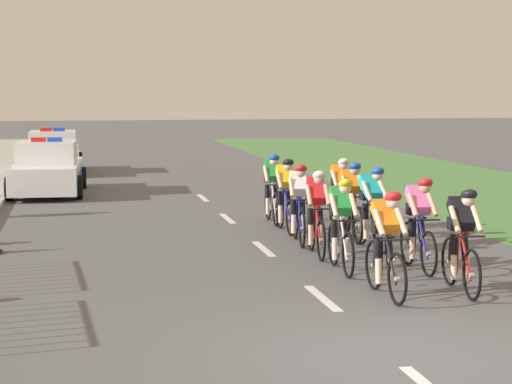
{
  "coord_description": "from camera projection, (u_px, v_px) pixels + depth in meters",
  "views": [
    {
      "loc": [
        -3.33,
        -8.98,
        2.88
      ],
      "look_at": [
        -0.23,
        6.42,
        1.1
      ],
      "focal_mm": 62.97,
      "sensor_mm": 36.0,
      "label": 1
    }
  ],
  "objects": [
    {
      "name": "cyclist_third",
      "position": [
        341.0,
        223.0,
        14.22
      ],
      "size": [
        0.43,
        1.72,
        1.56
      ],
      "color": "black",
      "rests_on": "ground"
    },
    {
      "name": "cyclist_sixth",
      "position": [
        371.0,
        207.0,
        16.25
      ],
      "size": [
        0.44,
        1.72,
        1.56
      ],
      "color": "black",
      "rests_on": "ground"
    },
    {
      "name": "cyclist_fourth",
      "position": [
        419.0,
        222.0,
        14.3
      ],
      "size": [
        0.42,
        1.72,
        1.56
      ],
      "color": "black",
      "rests_on": "ground"
    },
    {
      "name": "cyclist_seventh",
      "position": [
        299.0,
        202.0,
        16.87
      ],
      "size": [
        0.45,
        1.72,
        1.56
      ],
      "color": "black",
      "rests_on": "ground"
    },
    {
      "name": "cyclist_eighth",
      "position": [
        351.0,
        200.0,
        17.3
      ],
      "size": [
        0.42,
        1.72,
        1.56
      ],
      "color": "black",
      "rests_on": "ground"
    },
    {
      "name": "cyclist_ninth",
      "position": [
        285.0,
        194.0,
        18.25
      ],
      "size": [
        0.42,
        1.72,
        1.56
      ],
      "color": "black",
      "rests_on": "ground"
    },
    {
      "name": "cyclist_tenth",
      "position": [
        340.0,
        193.0,
        18.41
      ],
      "size": [
        0.43,
        1.72,
        1.56
      ],
      "color": "black",
      "rests_on": "ground"
    },
    {
      "name": "police_car_nearest",
      "position": [
        48.0,
        170.0,
        25.01
      ],
      "size": [
        2.15,
        4.48,
        1.59
      ],
      "color": "white",
      "rests_on": "ground"
    },
    {
      "name": "cyclist_eleventh",
      "position": [
        272.0,
        187.0,
        19.49
      ],
      "size": [
        0.43,
        1.72,
        1.56
      ],
      "color": "black",
      "rests_on": "ground"
    },
    {
      "name": "lane_markings_centre",
      "position": [
        264.0,
        249.0,
        16.4
      ],
      "size": [
        0.14,
        17.6,
        0.01
      ],
      "color": "white",
      "rests_on": "ground"
    },
    {
      "name": "ground_plane",
      "position": [
        393.0,
        357.0,
        9.73
      ],
      "size": [
        160.0,
        160.0,
        0.0
      ],
      "primitive_type": "plane",
      "color": "#56565B"
    },
    {
      "name": "cyclist_second",
      "position": [
        462.0,
        239.0,
        12.72
      ],
      "size": [
        0.45,
        1.72,
        1.56
      ],
      "color": "black",
      "rests_on": "ground"
    },
    {
      "name": "cyclist_lead",
      "position": [
        386.0,
        242.0,
        12.45
      ],
      "size": [
        0.42,
        1.72,
        1.56
      ],
      "color": "black",
      "rests_on": "ground"
    },
    {
      "name": "cyclist_fifth",
      "position": [
        316.0,
        212.0,
        15.6
      ],
      "size": [
        0.44,
        1.72,
        1.56
      ],
      "color": "black",
      "rests_on": "ground"
    },
    {
      "name": "grass_verge",
      "position": [
        495.0,
        194.0,
        24.95
      ],
      "size": [
        7.0,
        60.0,
        0.01
      ],
      "primitive_type": "cube",
      "color": "#4C7F42",
      "rests_on": "ground"
    },
    {
      "name": "police_car_second",
      "position": [
        53.0,
        154.0,
        31.44
      ],
      "size": [
        2.01,
        4.4,
        1.59
      ],
      "color": "silver",
      "rests_on": "ground"
    }
  ]
}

